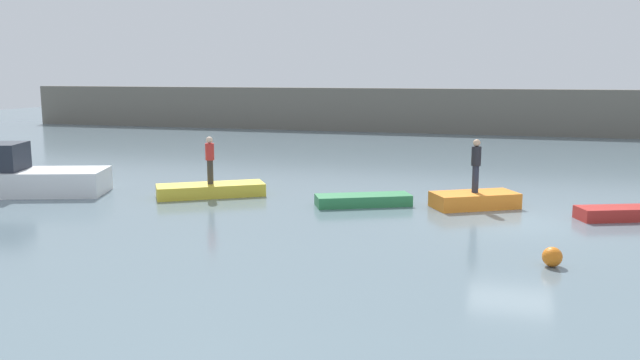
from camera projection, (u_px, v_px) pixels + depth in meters
name	position (u px, v px, depth m)	size (l,w,h in m)	color
ground_plane	(514.00, 222.00, 19.63)	(120.00, 120.00, 0.00)	slate
embankment_wall	(512.00, 112.00, 46.83)	(80.00, 1.20, 3.32)	#666056
motorboat	(15.00, 176.00, 24.05)	(6.45, 3.98, 1.92)	white
rowboat_yellow	(211.00, 190.00, 23.75)	(3.88, 1.27, 0.45)	gold
rowboat_green	(363.00, 200.00, 22.08)	(3.23, 1.00, 0.38)	#2D7F47
rowboat_orange	(475.00, 200.00, 21.74)	(2.81, 1.28, 0.51)	orange
rowboat_red	(631.00, 213.00, 20.00)	(3.32, 0.91, 0.40)	red
person_red_shirt	(210.00, 158.00, 23.56)	(0.32, 0.32, 1.74)	#38332D
person_dark_shirt	(476.00, 163.00, 21.53)	(0.32, 0.32, 1.79)	#232838
mooring_buoy	(552.00, 257.00, 15.12)	(0.47, 0.47, 0.47)	orange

